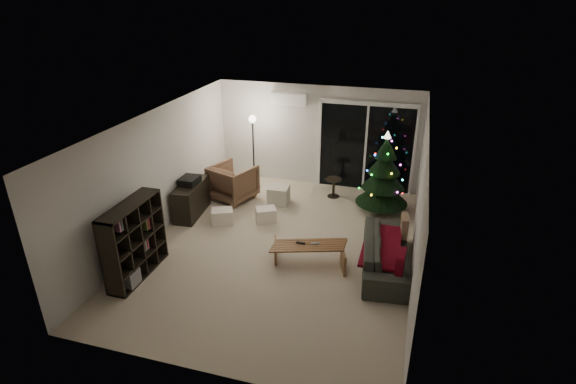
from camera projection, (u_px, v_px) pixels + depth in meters
name	position (u px, v px, depth m)	size (l,w,h in m)	color
room	(320.00, 173.00, 9.48)	(6.50, 7.51, 2.60)	beige
bookshelf	(126.00, 239.00, 7.65)	(0.35, 1.37, 1.37)	black
media_cabinet	(191.00, 199.00, 9.82)	(0.44, 1.16, 0.73)	black
stereo	(189.00, 181.00, 9.64)	(0.37, 0.44, 0.15)	black
armchair	(233.00, 182.00, 10.52)	(0.90, 0.93, 0.84)	brown
ottoman	(279.00, 195.00, 10.40)	(0.46, 0.46, 0.41)	beige
cardboard_box_a	(222.00, 216.00, 9.53)	(0.44, 0.34, 0.31)	white
cardboard_box_b	(266.00, 215.00, 9.62)	(0.42, 0.32, 0.30)	white
side_table	(334.00, 188.00, 10.70)	(0.37, 0.37, 0.47)	black
floor_lamp	(254.00, 154.00, 10.92)	(0.29, 0.29, 1.79)	black
sofa	(387.00, 253.00, 7.95)	(2.07, 0.81, 0.61)	black
sofa_throw	(382.00, 246.00, 7.92)	(0.65, 1.49, 0.05)	#5C060C
cushion_a	(404.00, 226.00, 8.35)	(0.12, 0.40, 0.40)	#95785C
cushion_b	(400.00, 263.00, 7.22)	(0.12, 0.40, 0.40)	#5C060C
coffee_table	(309.00, 254.00, 8.08)	(1.31, 0.46, 0.42)	olive
remote_a	(301.00, 243.00, 8.03)	(0.16, 0.05, 0.02)	black
remote_b	(315.00, 243.00, 8.01)	(0.15, 0.04, 0.02)	slate
christmas_tree	(384.00, 172.00, 9.73)	(1.15, 1.15, 1.86)	black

